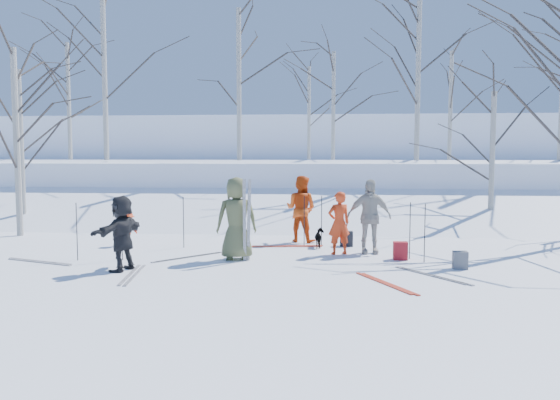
# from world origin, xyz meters

# --- Properties ---
(ground) EXTENTS (120.00, 120.00, 0.00)m
(ground) POSITION_xyz_m (0.00, 0.00, 0.00)
(ground) COLOR white
(ground) RESTS_ON ground
(snow_ramp) EXTENTS (70.00, 9.49, 4.12)m
(snow_ramp) POSITION_xyz_m (0.00, 7.00, 0.15)
(snow_ramp) COLOR white
(snow_ramp) RESTS_ON ground
(snow_plateau) EXTENTS (70.00, 18.00, 2.20)m
(snow_plateau) POSITION_xyz_m (0.00, 17.00, 1.00)
(snow_plateau) COLOR white
(snow_plateau) RESTS_ON ground
(far_hill) EXTENTS (90.00, 30.00, 6.00)m
(far_hill) POSITION_xyz_m (0.00, 38.00, 2.00)
(far_hill) COLOR white
(far_hill) RESTS_ON ground
(skier_olive_center) EXTENTS (1.06, 0.81, 1.93)m
(skier_olive_center) POSITION_xyz_m (-0.91, 0.28, 0.97)
(skier_olive_center) COLOR #4F5432
(skier_olive_center) RESTS_ON ground
(skier_red_north) EXTENTS (0.65, 0.54, 1.55)m
(skier_red_north) POSITION_xyz_m (1.48, 1.15, 0.77)
(skier_red_north) COLOR red
(skier_red_north) RESTS_ON ground
(skier_redor_behind) EXTENTS (1.10, 0.99, 1.85)m
(skier_redor_behind) POSITION_xyz_m (0.46, 3.00, 0.93)
(skier_redor_behind) COLOR #D14510
(skier_redor_behind) RESTS_ON ground
(skier_red_seated) EXTENTS (0.54, 0.67, 0.90)m
(skier_red_seated) POSITION_xyz_m (-4.14, 1.97, 0.45)
(skier_red_seated) COLOR red
(skier_red_seated) RESTS_ON ground
(skier_cream_east) EXTENTS (1.11, 0.53, 1.84)m
(skier_cream_east) POSITION_xyz_m (2.23, 1.35, 0.92)
(skier_cream_east) COLOR beige
(skier_cream_east) RESTS_ON ground
(skier_grey_west) EXTENTS (0.90, 1.56, 1.60)m
(skier_grey_west) POSITION_xyz_m (-3.12, -1.14, 0.80)
(skier_grey_west) COLOR black
(skier_grey_west) RESTS_ON ground
(dog) EXTENTS (0.35, 0.63, 0.50)m
(dog) POSITION_xyz_m (1.01, 2.09, 0.25)
(dog) COLOR black
(dog) RESTS_ON ground
(upright_ski_left) EXTENTS (0.09, 0.16, 1.90)m
(upright_ski_left) POSITION_xyz_m (-0.69, 0.04, 0.95)
(upright_ski_left) COLOR silver
(upright_ski_left) RESTS_ON ground
(upright_ski_right) EXTENTS (0.15, 0.23, 1.89)m
(upright_ski_right) POSITION_xyz_m (-0.60, 0.10, 0.95)
(upright_ski_right) COLOR silver
(upright_ski_right) RESTS_ON ground
(ski_pair_a) EXTENTS (2.01, 2.09, 0.02)m
(ski_pair_a) POSITION_xyz_m (3.31, -1.12, 0.01)
(ski_pair_a) COLOR silver
(ski_pair_a) RESTS_ON ground
(ski_pair_b) EXTENTS (1.73, 2.06, 0.02)m
(ski_pair_b) POSITION_xyz_m (2.30, -1.86, 0.01)
(ski_pair_b) COLOR red
(ski_pair_b) RESTS_ON ground
(ski_pair_c) EXTENTS (2.09, 2.10, 0.02)m
(ski_pair_c) POSITION_xyz_m (-2.08, 0.42, 0.01)
(ski_pair_c) COLOR silver
(ski_pair_c) RESTS_ON ground
(ski_pair_d) EXTENTS (1.37, 2.02, 0.02)m
(ski_pair_d) POSITION_xyz_m (-5.35, -0.41, 0.01)
(ski_pair_d) COLOR silver
(ski_pair_d) RESTS_ON ground
(ski_pair_e) EXTENTS (0.71, 1.95, 0.02)m
(ski_pair_e) POSITION_xyz_m (0.13, 2.16, 0.01)
(ski_pair_e) COLOR red
(ski_pair_e) RESTS_ON ground
(ski_pair_f) EXTENTS (0.72, 1.95, 0.02)m
(ski_pair_f) POSITION_xyz_m (-2.76, -1.55, 0.01)
(ski_pair_f) COLOR silver
(ski_pair_f) RESTS_ON ground
(ski_pole_a) EXTENTS (0.02, 0.02, 1.34)m
(ski_pole_a) POSITION_xyz_m (0.58, 2.46, 0.67)
(ski_pole_a) COLOR black
(ski_pole_a) RESTS_ON ground
(ski_pole_b) EXTENTS (0.02, 0.02, 1.34)m
(ski_pole_b) POSITION_xyz_m (-3.55, -0.01, 0.67)
(ski_pole_b) COLOR black
(ski_pole_b) RESTS_ON ground
(ski_pole_c) EXTENTS (0.02, 0.02, 1.34)m
(ski_pole_c) POSITION_xyz_m (1.04, 2.47, 0.67)
(ski_pole_c) COLOR black
(ski_pole_c) RESTS_ON ground
(ski_pole_d) EXTENTS (0.02, 0.02, 1.34)m
(ski_pole_d) POSITION_xyz_m (-4.57, -0.15, 0.67)
(ski_pole_d) COLOR black
(ski_pole_d) RESTS_ON ground
(ski_pole_e) EXTENTS (0.02, 0.02, 1.34)m
(ski_pole_e) POSITION_xyz_m (-2.57, 1.75, 0.67)
(ski_pole_e) COLOR black
(ski_pole_e) RESTS_ON ground
(ski_pole_f) EXTENTS (0.02, 0.02, 1.34)m
(ski_pole_f) POSITION_xyz_m (3.13, 0.70, 0.67)
(ski_pole_f) COLOR black
(ski_pole_f) RESTS_ON ground
(ski_pole_g) EXTENTS (0.02, 0.02, 1.34)m
(ski_pole_g) POSITION_xyz_m (3.40, 0.30, 0.67)
(ski_pole_g) COLOR black
(ski_pole_g) RESTS_ON ground
(backpack_red) EXTENTS (0.32, 0.22, 0.42)m
(backpack_red) POSITION_xyz_m (2.90, 0.57, 0.21)
(backpack_red) COLOR maroon
(backpack_red) RESTS_ON ground
(backpack_grey) EXTENTS (0.30, 0.20, 0.38)m
(backpack_grey) POSITION_xyz_m (4.04, -0.36, 0.19)
(backpack_grey) COLOR #56585E
(backpack_grey) RESTS_ON ground
(backpack_dark) EXTENTS (0.34, 0.24, 0.40)m
(backpack_dark) POSITION_xyz_m (1.71, 2.36, 0.20)
(backpack_dark) COLOR black
(backpack_dark) RESTS_ON ground
(birch_plateau_a) EXTENTS (3.99, 3.99, 4.84)m
(birch_plateau_a) POSITION_xyz_m (6.69, 13.09, 4.62)
(birch_plateau_a) COLOR silver
(birch_plateau_a) RESTS_ON snow_plateau
(birch_plateau_b) EXTENTS (3.94, 3.94, 4.77)m
(birch_plateau_b) POSITION_xyz_m (1.45, 12.41, 4.58)
(birch_plateau_b) COLOR silver
(birch_plateau_b) RESTS_ON snow_plateau
(birch_plateau_c) EXTENTS (4.99, 4.99, 6.27)m
(birch_plateau_c) POSITION_xyz_m (4.77, 10.20, 5.33)
(birch_plateau_c) COLOR silver
(birch_plateau_c) RESTS_ON snow_plateau
(birch_plateau_d) EXTENTS (5.81, 5.81, 7.45)m
(birch_plateau_d) POSITION_xyz_m (-8.44, 11.03, 5.92)
(birch_plateau_d) COLOR silver
(birch_plateau_d) RESTS_ON snow_plateau
(birch_plateau_f) EXTENTS (3.98, 3.98, 4.83)m
(birch_plateau_f) POSITION_xyz_m (0.23, 16.79, 4.61)
(birch_plateau_f) COLOR silver
(birch_plateau_f) RESTS_ON snow_plateau
(birch_plateau_h) EXTENTS (4.94, 4.94, 6.20)m
(birch_plateau_h) POSITION_xyz_m (-2.45, 10.35, 5.30)
(birch_plateau_h) COLOR silver
(birch_plateau_h) RESTS_ON snow_plateau
(birch_plateau_i) EXTENTS (4.51, 4.51, 5.59)m
(birch_plateau_i) POSITION_xyz_m (-11.26, 13.45, 4.99)
(birch_plateau_i) COLOR silver
(birch_plateau_i) RESTS_ON snow_plateau
(birch_edge_a) EXTENTS (4.51, 4.51, 5.59)m
(birch_edge_a) POSITION_xyz_m (-8.05, 3.43, 2.80)
(birch_edge_a) COLOR silver
(birch_edge_a) RESTS_ON ground
(birch_edge_d) EXTENTS (4.30, 4.30, 5.29)m
(birch_edge_d) POSITION_xyz_m (-9.14, 5.52, 2.64)
(birch_edge_d) COLOR silver
(birch_edge_d) RESTS_ON ground
(birch_edge_e) EXTENTS (3.75, 3.75, 4.50)m
(birch_edge_e) POSITION_xyz_m (6.58, 6.25, 2.25)
(birch_edge_e) COLOR silver
(birch_edge_e) RESTS_ON ground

